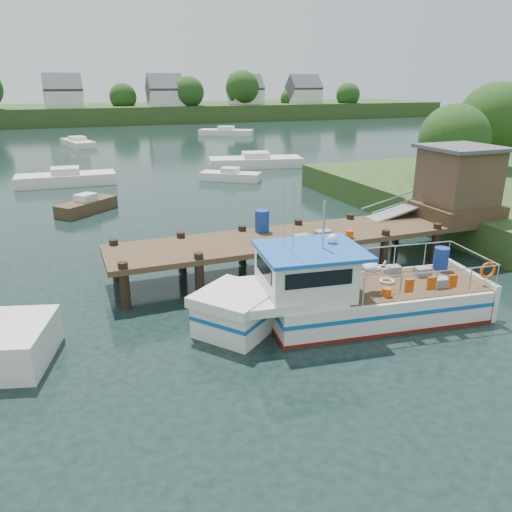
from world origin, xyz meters
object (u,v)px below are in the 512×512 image
object	(u,v)px
moored_far	(226,132)
moored_c	(256,161)
moored_b	(230,176)
moored_d	(78,143)
lobster_boat	(340,296)
moored_a	(66,178)
moored_rowboat	(87,206)
dock	(409,202)

from	to	relation	value
moored_far	moored_c	world-z (taller)	moored_c
moored_far	moored_b	bearing A→B (deg)	-91.26
moored_d	lobster_boat	bearing A→B (deg)	-67.29
moored_far	moored_a	bearing A→B (deg)	-110.30
moored_rowboat	moored_c	bearing A→B (deg)	26.32
moored_rowboat	moored_a	bearing A→B (deg)	83.76
lobster_boat	moored_c	world-z (taller)	lobster_boat
dock	lobster_boat	bearing A→B (deg)	-142.14
moored_rowboat	moored_b	distance (m)	12.31
moored_rowboat	dock	bearing A→B (deg)	-56.78
moored_d	moored_rowboat	bearing A→B (deg)	-75.31
dock	moored_b	size ratio (longest dim) A/B	3.67
moored_b	moored_c	bearing A→B (deg)	52.77
moored_rowboat	moored_c	world-z (taller)	moored_c
moored_rowboat	moored_d	world-z (taller)	moored_d
moored_rowboat	moored_d	distance (m)	32.44
moored_far	moored_rowboat	bearing A→B (deg)	-102.33
dock	moored_d	size ratio (longest dim) A/B	2.40
dock	moored_c	size ratio (longest dim) A/B	1.98
moored_a	moored_c	distance (m)	15.85
moored_b	moored_a	bearing A→B (deg)	166.65
moored_b	lobster_boat	bearing A→B (deg)	-100.12
dock	moored_c	xyz separation A→B (m)	(2.44, 23.97, -1.77)
moored_a	moored_b	bearing A→B (deg)	8.38
moored_b	moored_d	bearing A→B (deg)	110.39
moored_rowboat	moored_c	size ratio (longest dim) A/B	0.43
lobster_boat	moored_far	distance (m)	56.90
moored_rowboat	moored_a	xyz separation A→B (m)	(-0.83, 8.93, 0.07)
lobster_boat	moored_far	xyz separation A→B (m)	(14.37, 55.06, -0.37)
moored_far	moored_d	size ratio (longest dim) A/B	1.09
moored_c	dock	bearing A→B (deg)	-73.31
lobster_boat	moored_far	bearing A→B (deg)	82.65
dock	moored_a	world-z (taller)	dock
lobster_boat	moored_c	xyz separation A→B (m)	(8.41, 28.61, -0.36)
moored_a	moored_c	bearing A→B (deg)	31.43
moored_rowboat	moored_d	size ratio (longest dim) A/B	0.52
moored_far	moored_b	distance (m)	33.39
dock	moored_rowboat	size ratio (longest dim) A/B	4.63
dock	moored_b	xyz separation A→B (m)	(-1.69, 18.59, -1.88)
moored_a	dock	bearing A→B (deg)	-36.29
dock	moored_a	distance (m)	25.19
moored_c	moored_rowboat	bearing A→B (deg)	-119.60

